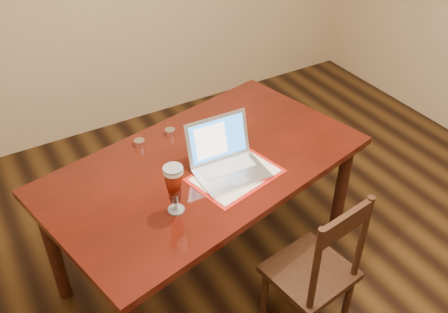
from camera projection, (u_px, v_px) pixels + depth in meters
ground at (313, 311)px, 2.92m from camera, size 5.00×5.00×0.00m
room_shell at (364, 21)px, 1.86m from camera, size 4.51×5.01×2.71m
dining_table at (205, 176)px, 2.76m from camera, size 1.91×1.33×1.08m
dining_chair at (315, 272)px, 2.57m from camera, size 0.45×0.44×0.96m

